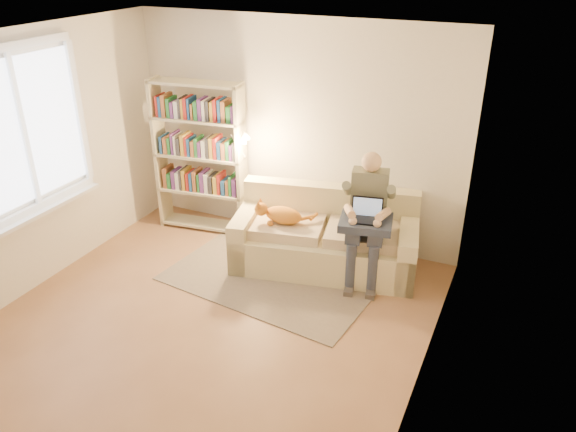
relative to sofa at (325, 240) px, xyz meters
The scene contains 13 objects.
floor 1.82m from the sofa, 110.41° to the right, with size 4.50×4.50×0.00m, color #8E6140.
ceiling 2.91m from the sofa, 110.41° to the right, with size 4.00×4.50×0.02m, color white.
wall_left 3.27m from the sofa, 147.41° to the right, with size 0.02×4.50×2.60m, color silver.
wall_right 2.39m from the sofa, 50.65° to the right, with size 0.02×4.50×2.60m, color silver.
wall_back 1.31m from the sofa, 137.48° to the left, with size 4.00×0.02×2.60m, color silver.
window 3.15m from the sofa, 150.11° to the right, with size 0.12×1.52×1.69m.
sofa is the anchor object (origin of this frame).
person 0.68m from the sofa, ahead, with size 0.48×0.66×1.39m.
cat 0.60m from the sofa, 153.21° to the right, with size 0.61×0.31×0.23m.
blanket 0.65m from the sofa, 21.27° to the right, with size 0.53×0.43×0.08m, color #283146.
laptop 0.71m from the sofa, 20.28° to the right, with size 0.36×0.31×0.28m.
bookshelf 1.89m from the sofa, behind, with size 1.27×0.43×1.88m.
rug 0.76m from the sofa, 126.44° to the right, with size 2.19×1.30×0.01m, color gray.
Camera 1 is at (2.52, -3.48, 3.30)m, focal length 35.00 mm.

